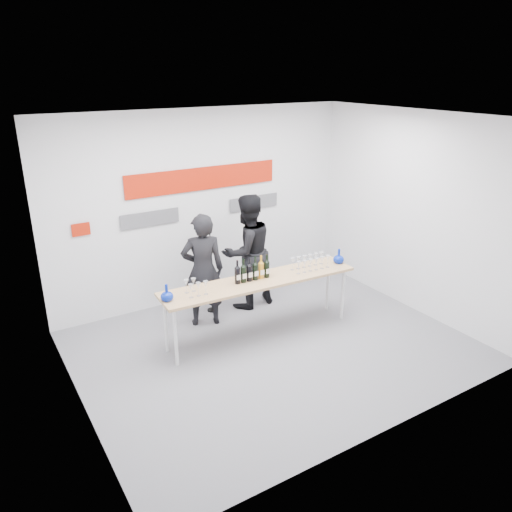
# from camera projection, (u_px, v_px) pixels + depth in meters

# --- Properties ---
(ground) EXTENTS (5.00, 5.00, 0.00)m
(ground) POSITION_uv_depth(u_px,v_px,m) (273.00, 347.00, 6.75)
(ground) COLOR slate
(ground) RESTS_ON ground
(back_wall) EXTENTS (5.00, 0.04, 3.00)m
(back_wall) POSITION_uv_depth(u_px,v_px,m) (204.00, 207.00, 7.81)
(back_wall) COLOR silver
(back_wall) RESTS_ON ground
(signage) EXTENTS (3.38, 0.02, 0.79)m
(signage) POSITION_uv_depth(u_px,v_px,m) (201.00, 188.00, 7.65)
(signage) COLOR #B11B07
(signage) RESTS_ON back_wall
(tasting_table) EXTENTS (2.82, 0.70, 0.84)m
(tasting_table) POSITION_uv_depth(u_px,v_px,m) (260.00, 284.00, 6.80)
(tasting_table) COLOR tan
(tasting_table) RESTS_ON ground
(wine_bottles) EXTENTS (0.53, 0.10, 0.33)m
(wine_bottles) POSITION_uv_depth(u_px,v_px,m) (252.00, 269.00, 6.71)
(wine_bottles) COLOR black
(wine_bottles) RESTS_ON tasting_table
(decanter_left) EXTENTS (0.16, 0.16, 0.21)m
(decanter_left) POSITION_uv_depth(u_px,v_px,m) (167.00, 293.00, 6.14)
(decanter_left) COLOR #082199
(decanter_left) RESTS_ON tasting_table
(decanter_right) EXTENTS (0.16, 0.16, 0.21)m
(decanter_right) POSITION_uv_depth(u_px,v_px,m) (339.00, 256.00, 7.33)
(decanter_right) COLOR #082199
(decanter_right) RESTS_ON tasting_table
(glasses_left) EXTENTS (0.26, 0.23, 0.18)m
(glasses_left) POSITION_uv_depth(u_px,v_px,m) (195.00, 288.00, 6.31)
(glasses_left) COLOR silver
(glasses_left) RESTS_ON tasting_table
(glasses_right) EXTENTS (0.57, 0.25, 0.18)m
(glasses_right) POSITION_uv_depth(u_px,v_px,m) (310.00, 263.00, 7.12)
(glasses_right) COLOR silver
(glasses_right) RESTS_ON tasting_table
(presenter_left) EXTENTS (0.71, 0.58, 1.68)m
(presenter_left) POSITION_uv_depth(u_px,v_px,m) (203.00, 270.00, 7.10)
(presenter_left) COLOR black
(presenter_left) RESTS_ON ground
(presenter_right) EXTENTS (0.93, 0.76, 1.79)m
(presenter_right) POSITION_uv_depth(u_px,v_px,m) (247.00, 252.00, 7.64)
(presenter_right) COLOR black
(presenter_right) RESTS_ON ground
(mic_stand) EXTENTS (0.16, 0.16, 1.37)m
(mic_stand) POSITION_uv_depth(u_px,v_px,m) (212.00, 286.00, 7.61)
(mic_stand) COLOR black
(mic_stand) RESTS_ON ground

